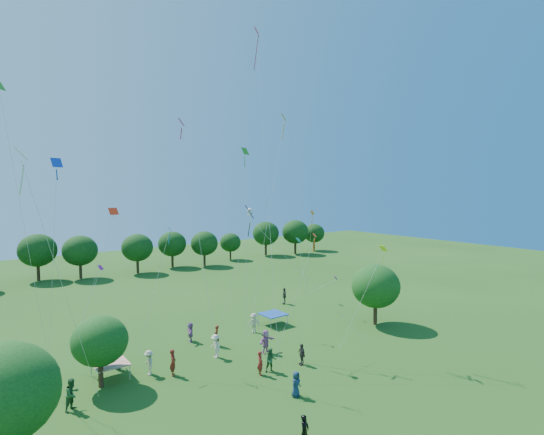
{
  "coord_description": "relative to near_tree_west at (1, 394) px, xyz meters",
  "views": [
    {
      "loc": [
        -18.11,
        -10.0,
        13.09
      ],
      "look_at": [
        0.0,
        14.0,
        11.0
      ],
      "focal_mm": 28.0,
      "sensor_mm": 36.0,
      "label": 1
    }
  ],
  "objects": [
    {
      "name": "near_tree_west",
      "position": [
        0.0,
        0.0,
        0.0
      ],
      "size": [
        4.84,
        4.84,
        6.39
      ],
      "color": "#422B19",
      "rests_on": "ground"
    },
    {
      "name": "near_tree_north",
      "position": [
        6.0,
        7.13,
        -1.09
      ],
      "size": [
        3.6,
        3.6,
        4.73
      ],
      "color": "#422B19",
      "rests_on": "ground"
    },
    {
      "name": "near_tree_east",
      "position": [
        30.66,
        4.61,
        -0.47
      ],
      "size": [
        4.59,
        4.59,
        5.8
      ],
      "color": "#422B19",
      "rests_on": "ground"
    },
    {
      "name": "treeline",
      "position": [
        15.07,
        44.14,
        -0.1
      ],
      "size": [
        88.01,
        8.77,
        6.77
      ],
      "color": "#422B19",
      "rests_on": "ground"
    },
    {
      "name": "tent_red_stripe",
      "position": [
        6.89,
        8.08,
        -3.16
      ],
      "size": [
        2.2,
        2.2,
        1.1
      ],
      "color": "#D24218",
      "rests_on": "ground"
    },
    {
      "name": "tent_blue",
      "position": [
        22.75,
        10.44,
        -3.16
      ],
      "size": [
        2.2,
        2.2,
        1.1
      ],
      "color": "#174499",
      "rests_on": "ground"
    },
    {
      "name": "man_in_black",
      "position": [
        12.4,
        -5.85,
        -3.36
      ],
      "size": [
        0.73,
        0.6,
        1.67
      ],
      "primitive_type": "imported",
      "rotation": [
        0.0,
        0.0,
        0.37
      ],
      "color": "black",
      "rests_on": "ground"
    },
    {
      "name": "crowd_person_0",
      "position": [
        3.18,
        12.4,
        -3.36
      ],
      "size": [
        0.94,
        0.78,
        1.67
      ],
      "primitive_type": "imported",
      "rotation": [
        0.0,
        0.0,
        0.48
      ],
      "color": "navy",
      "rests_on": "ground"
    },
    {
      "name": "crowd_person_1",
      "position": [
        10.52,
        5.88,
        -3.27
      ],
      "size": [
        0.66,
        0.81,
        1.86
      ],
      "primitive_type": "imported",
      "rotation": [
        0.0,
        0.0,
        1.22
      ],
      "color": "maroon",
      "rests_on": "ground"
    },
    {
      "name": "crowd_person_2",
      "position": [
        3.85,
        5.13,
        -3.24
      ],
      "size": [
        1.06,
        0.95,
        1.91
      ],
      "primitive_type": "imported",
      "rotation": [
        0.0,
        0.0,
        0.6
      ],
      "color": "#235226",
      "rests_on": "ground"
    },
    {
      "name": "crowd_person_3",
      "position": [
        9.2,
        6.98,
        -3.32
      ],
      "size": [
        0.67,
        1.2,
        1.75
      ],
      "primitive_type": "imported",
      "rotation": [
        0.0,
        0.0,
        4.57
      ],
      "color": "#B2AF8E",
      "rests_on": "ground"
    },
    {
      "name": "crowd_person_4",
      "position": [
        18.88,
        1.83,
        -3.4
      ],
      "size": [
        0.61,
        1.0,
        1.58
      ],
      "primitive_type": "imported",
      "rotation": [
        0.0,
        0.0,
        4.5
      ],
      "color": "#3F3532",
      "rests_on": "ground"
    },
    {
      "name": "crowd_person_5",
      "position": [
        14.39,
        11.08,
        -3.36
      ],
      "size": [
        1.1,
        1.66,
        1.68
      ],
      "primitive_type": "imported",
      "rotation": [
        0.0,
        0.0,
        4.33
      ],
      "color": "#92558E",
      "rests_on": "ground"
    },
    {
      "name": "crowd_person_6",
      "position": [
        15.44,
        -1.59,
        -3.39
      ],
      "size": [
        0.89,
        0.66,
        1.6
      ],
      "primitive_type": "imported",
      "rotation": [
        0.0,
        0.0,
        0.33
      ],
      "color": "#1A2F4C",
      "rests_on": "ground"
    },
    {
      "name": "crowd_person_7",
      "position": [
        15.69,
        8.91,
        -3.32
      ],
      "size": [
        0.77,
        0.75,
        1.75
      ],
      "primitive_type": "imported",
      "rotation": [
        0.0,
        0.0,
        3.87
      ],
      "color": "maroon",
      "rests_on": "ground"
    },
    {
      "name": "crowd_person_8",
      "position": [
        16.31,
        2.21,
        -3.33
      ],
      "size": [
        0.96,
        0.75,
        1.73
      ],
      "primitive_type": "imported",
      "rotation": [
        0.0,
        0.0,
        5.89
      ],
      "color": "#2A6230",
      "rests_on": "ground"
    },
    {
      "name": "crowd_person_9",
      "position": [
        14.42,
        6.82,
        -3.28
      ],
      "size": [
        0.57,
        1.21,
        1.82
      ],
      "primitive_type": "imported",
      "rotation": [
        0.0,
        0.0,
        4.74
      ],
      "color": "beige",
      "rests_on": "ground"
    },
    {
      "name": "crowd_person_10",
      "position": [
        28.19,
        15.5,
        -3.28
      ],
      "size": [
        0.99,
        1.17,
        1.84
      ],
      "primitive_type": "imported",
      "rotation": [
        0.0,
        0.0,
        4.14
      ],
      "color": "#3B352F",
      "rests_on": "ground"
    },
    {
      "name": "crowd_person_11",
      "position": [
        18.1,
        5.26,
        -3.27
      ],
      "size": [
        1.81,
        0.97,
        1.84
      ],
      "primitive_type": "imported",
      "rotation": [
        0.0,
        0.0,
        0.22
      ],
      "color": "#AB6399",
      "rests_on": "ground"
    },
    {
      "name": "crowd_person_12",
      "position": [
        1.46,
        7.66,
        -3.39
      ],
      "size": [
        0.68,
        0.89,
        1.61
      ],
      "primitive_type": "imported",
      "rotation": [
        0.0,
        0.0,
        4.36
      ],
      "color": "navy",
      "rests_on": "ground"
    },
    {
      "name": "crowd_person_13",
      "position": [
        15.44,
        2.29,
        -3.35
      ],
      "size": [
        0.55,
        0.71,
        1.7
      ],
      "primitive_type": "imported",
      "rotation": [
        0.0,
        0.0,
        1.32
      ],
      "color": "maroon",
      "rests_on": "ground"
    },
    {
      "name": "crowd_person_14",
      "position": [
        7.73,
        9.53,
        -3.32
      ],
      "size": [
        0.84,
        0.99,
        1.76
      ],
      "primitive_type": "imported",
      "rotation": [
        0.0,
        0.0,
        2.1
      ],
      "color": "#2A6236",
      "rests_on": "ground"
    },
    {
      "name": "crowd_person_15",
      "position": [
        20.02,
        9.72,
        -3.3
      ],
      "size": [
        1.12,
        1.25,
        1.79
      ],
      "primitive_type": "imported",
      "rotation": [
        0.0,
        0.0,
        5.36
      ],
      "color": "#BDA897",
      "rests_on": "ground"
    },
    {
      "name": "pirate_kite",
      "position": [
        17.48,
        6.28,
        6.89
      ],
      "size": [
        7.03,
        7.32,
        10.47
      ],
      "color": "black"
    },
    {
      "name": "red_high_kite",
      "position": [
        20.06,
        8.74,
        17.42
      ],
      "size": [
        5.58,
        10.4,
        26.2
      ],
      "color": "red"
    },
    {
      "name": "small_kite_0",
      "position": [
        12.56,
        7.43,
        10.81
      ],
      "size": [
        1.11,
        4.2,
        16.96
      ],
      "color": "red"
    },
    {
      "name": "small_kite_1",
      "position": [
        28.49,
        11.44,
        4.51
      ],
      "size": [
        2.24,
        3.39,
        9.46
      ],
      "color": "orange"
    },
    {
      "name": "small_kite_2",
      "position": [
        20.86,
        7.19,
        11.96
      ],
      "size": [
        4.9,
        1.61,
        18.16
      ],
      "color": "orange"
    },
    {
      "name": "small_kite_3",
      "position": [
        1.36,
        5.72,
        10.54
      ],
      "size": [
        2.69,
        3.21,
        17.41
      ],
      "color": "#29951B"
    },
    {
      "name": "small_kite_4",
      "position": [
        3.46,
        6.1,
        7.99
      ],
      "size": [
        0.89,
        2.19,
        13.53
      ],
      "color": "#1339C5"
    },
    {
      "name": "small_kite_5",
      "position": [
        7.08,
        12.05,
        1.82
      ],
      "size": [
        3.12,
        2.06,
        5.88
      ],
      "color": "#86167E"
    },
    {
      "name": "small_kite_6",
      "position": [
        1.58,
        -0.48,
        8.17
      ],
      "size": [
        4.11,
        4.63,
        13.46
      ],
      "color": "silver"
    },
    {
      "name": "small_kite_7",
      "position": [
        10.95,
        8.22,
        4.12
      ],
      "size": [
        3.09,
        1.0,
        8.97
      ],
      "color": "#0B73B0"
    },
    {
      "name": "small_kite_8",
      "position": [
        20.22,
        2.73,
        3.47
      ],
      "size": [
        2.66,
        1.38,
        8.34
      ],
      "color": "#F2490E"
    },
    {
      "name": "small_kite_9",
      "position": [
        7.95,
        11.44,
        5.75
      ],
      "size": [
        3.7,
        1.12,
        10.3
      ],
      "color": "red"
    },
    {
      "name": "small_kite_10",
      "position": [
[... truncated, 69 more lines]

